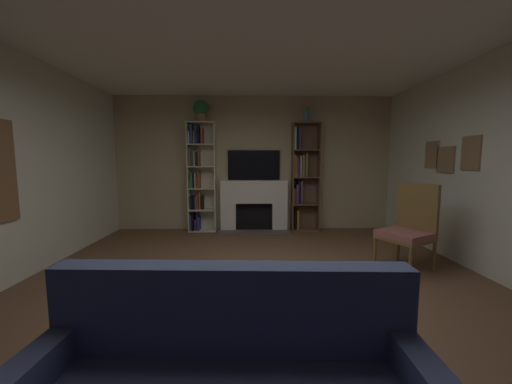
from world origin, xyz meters
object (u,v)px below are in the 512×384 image
Objects in this scene: tv at (254,165)px; potted_plant at (201,110)px; vase_with_flowers at (307,115)px; fireplace at (254,204)px; bookshelf_left at (199,177)px; armchair at (409,227)px; bookshelf_right at (302,177)px.

tv is 2.49× the size of potted_plant.
tv is 1.55m from potted_plant.
fireplace is at bearing 178.79° from vase_with_flowers.
vase_with_flowers is at bearing -0.78° from bookshelf_left.
bookshelf_left is at bearing 179.22° from vase_with_flowers.
vase_with_flowers is 0.38× the size of armchair.
tv is 3.22m from armchair.
potted_plant is at bearing 144.58° from armchair.
tv reaches higher than armchair.
bookshelf_left reaches higher than tv.
fireplace is 3.35× the size of vase_with_flowers.
fireplace is 2.12m from vase_with_flowers.
fireplace is 1.29× the size of armchair.
armchair is at bearing -35.20° from bookshelf_left.
vase_with_flowers is at bearing 113.96° from armchair.
tv is 1.16m from bookshelf_left.
tv is 2.45× the size of vase_with_flowers.
bookshelf_left is (-1.14, 0.01, 0.56)m from fireplace.
tv is at bearing 131.29° from armchair.
fireplace is 3.05m from armchair.
bookshelf_right is at bearing 150.48° from vase_with_flowers.
vase_with_flowers reaches higher than tv.
bookshelf_right is 2.47m from potted_plant.
bookshelf_right is at bearing 1.05° from potted_plant.
potted_plant is 0.98× the size of vase_with_flowers.
fireplace is at bearing 1.15° from potted_plant.
bookshelf_right is 5.12× the size of potted_plant.
vase_with_flowers is (0.07, -0.04, 1.26)m from bookshelf_right.
potted_plant is 0.38× the size of armchair.
bookshelf_right is (2.14, 0.01, 0.01)m from bookshelf_left.
armchair is at bearing -35.42° from potted_plant.
bookshelf_right is at bearing -4.68° from tv.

